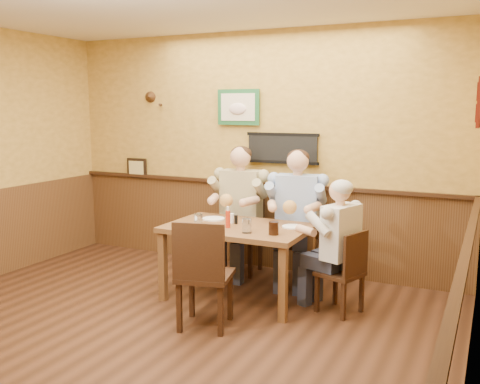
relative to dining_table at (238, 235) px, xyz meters
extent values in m
plane|color=black|center=(-0.31, -1.38, -0.66)|extent=(5.00, 5.00, 0.00)
cube|color=gold|center=(-0.31, 1.12, 0.74)|extent=(5.00, 0.02, 2.80)
cube|color=gold|center=(2.19, -1.38, 0.74)|extent=(0.02, 5.00, 2.80)
cube|color=brown|center=(-0.31, 1.10, -0.16)|extent=(5.00, 0.02, 1.00)
cube|color=brown|center=(2.17, -1.38, -0.16)|extent=(0.02, 5.00, 1.00)
cube|color=black|center=(0.05, 1.08, 0.79)|extent=(0.88, 0.03, 0.34)
cube|color=#1F5B2F|center=(-0.51, 1.08, 1.26)|extent=(0.54, 0.03, 0.42)
cube|color=black|center=(-2.01, 1.08, 0.46)|extent=(0.30, 0.03, 0.26)
cube|color=maroon|center=(2.15, -0.33, 1.29)|extent=(0.03, 0.48, 0.36)
cube|color=brown|center=(0.00, 0.00, 0.07)|extent=(1.40, 0.90, 0.05)
cube|color=brown|center=(-0.64, -0.39, -0.31)|extent=(0.07, 0.07, 0.70)
cube|color=brown|center=(0.64, -0.39, -0.31)|extent=(0.07, 0.07, 0.70)
cube|color=brown|center=(-0.64, 0.39, -0.31)|extent=(0.07, 0.07, 0.70)
cube|color=brown|center=(0.64, 0.39, -0.31)|extent=(0.07, 0.07, 0.70)
cylinder|color=silver|center=(-0.33, -0.20, 0.16)|extent=(0.11, 0.11, 0.13)
cylinder|color=silver|center=(0.21, -0.24, 0.16)|extent=(0.12, 0.12, 0.14)
cylinder|color=black|center=(0.47, -0.20, 0.15)|extent=(0.10, 0.10, 0.12)
cylinder|color=red|center=(-0.05, -0.12, 0.19)|extent=(0.06, 0.06, 0.19)
cylinder|color=white|center=(-0.10, 0.08, 0.14)|extent=(0.04, 0.04, 0.10)
cylinder|color=black|center=(-0.05, 0.06, 0.14)|extent=(0.05, 0.05, 0.09)
cylinder|color=white|center=(-0.36, 0.16, 0.10)|extent=(0.29, 0.29, 0.02)
cylinder|color=white|center=(0.52, 0.16, 0.10)|extent=(0.26, 0.26, 0.01)
camera|label=1|loc=(2.28, -4.69, 1.26)|focal=40.00mm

